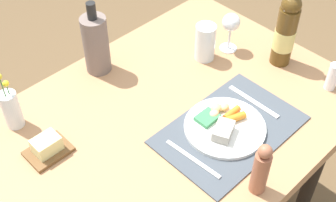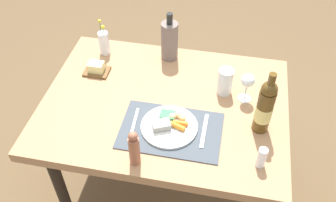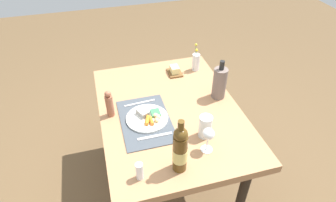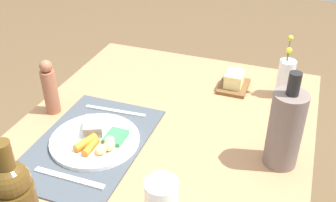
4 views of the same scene
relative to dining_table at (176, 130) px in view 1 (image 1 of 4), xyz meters
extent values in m
cube|color=#A7764E|center=(0.00, 0.00, 0.06)|extent=(1.19, 0.89, 0.05)
cylinder|color=black|center=(0.49, -0.33, -0.32)|extent=(0.06, 0.06, 0.71)
cylinder|color=black|center=(0.49, 0.33, -0.32)|extent=(0.06, 0.06, 0.71)
cube|color=#41484F|center=(0.07, -0.17, 0.09)|extent=(0.46, 0.30, 0.01)
cylinder|color=white|center=(0.06, -0.16, 0.10)|extent=(0.26, 0.26, 0.01)
cube|color=gray|center=(0.02, -0.18, 0.12)|extent=(0.10, 0.08, 0.03)
cylinder|color=orange|center=(0.10, -0.17, 0.12)|extent=(0.08, 0.05, 0.02)
cylinder|color=orange|center=(0.11, -0.15, 0.11)|extent=(0.07, 0.02, 0.02)
ellipsoid|color=#DBB882|center=(0.06, -0.11, 0.11)|extent=(0.03, 0.03, 0.02)
ellipsoid|color=tan|center=(0.09, -0.10, 0.12)|extent=(0.04, 0.03, 0.03)
ellipsoid|color=#D7BE74|center=(0.11, -0.11, 0.11)|extent=(0.04, 0.03, 0.02)
cube|color=#38814D|center=(0.04, -0.10, 0.11)|extent=(0.07, 0.06, 0.01)
cube|color=silver|center=(-0.11, -0.18, 0.09)|extent=(0.03, 0.20, 0.00)
cube|color=silver|center=(0.22, -0.15, 0.09)|extent=(0.02, 0.20, 0.00)
cylinder|color=white|center=(0.38, 0.10, 0.09)|extent=(0.07, 0.07, 0.00)
cylinder|color=white|center=(0.38, 0.10, 0.13)|extent=(0.01, 0.01, 0.09)
sphere|color=white|center=(0.38, 0.10, 0.21)|extent=(0.07, 0.07, 0.07)
cylinder|color=silver|center=(-0.41, 0.32, 0.15)|extent=(0.06, 0.06, 0.13)
cylinder|color=#3F7233|center=(-0.41, 0.32, 0.19)|extent=(0.00, 0.00, 0.21)
cylinder|color=#3F7233|center=(-0.40, 0.32, 0.17)|extent=(0.00, 0.00, 0.17)
sphere|color=yellow|center=(-0.40, 0.32, 0.26)|extent=(0.02, 0.02, 0.02)
cylinder|color=silver|center=(0.28, 0.13, 0.15)|extent=(0.07, 0.07, 0.14)
cylinder|color=#A9E4CC|center=(0.28, 0.13, 0.13)|extent=(0.07, 0.07, 0.08)
cylinder|color=white|center=(0.47, -0.29, 0.14)|extent=(0.04, 0.04, 0.10)
cylinder|color=#533914|center=(0.46, -0.08, 0.20)|extent=(0.07, 0.07, 0.23)
sphere|color=#533914|center=(0.46, -0.08, 0.33)|extent=(0.07, 0.07, 0.07)
cylinder|color=#DDCC71|center=(0.46, -0.08, 0.19)|extent=(0.08, 0.08, 0.08)
cylinder|color=#706058|center=(-0.04, 0.35, 0.19)|extent=(0.09, 0.09, 0.22)
cylinder|color=black|center=(-0.04, 0.35, 0.33)|extent=(0.03, 0.03, 0.06)
cube|color=brown|center=(-0.40, 0.15, 0.09)|extent=(0.13, 0.10, 0.01)
cube|color=#E5D98C|center=(-0.40, 0.15, 0.12)|extent=(0.08, 0.06, 0.05)
cylinder|color=#99593E|center=(-0.05, -0.37, 0.16)|extent=(0.05, 0.05, 0.15)
sphere|color=#99593E|center=(-0.05, -0.37, 0.25)|extent=(0.04, 0.04, 0.04)
camera|label=1|loc=(-0.75, -0.73, 1.18)|focal=49.09mm
camera|label=2|loc=(0.27, -1.27, 1.39)|focal=40.32mm
camera|label=3|loc=(1.34, -0.39, 1.27)|focal=30.33mm
camera|label=4|loc=(0.85, 0.35, 0.82)|focal=42.79mm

